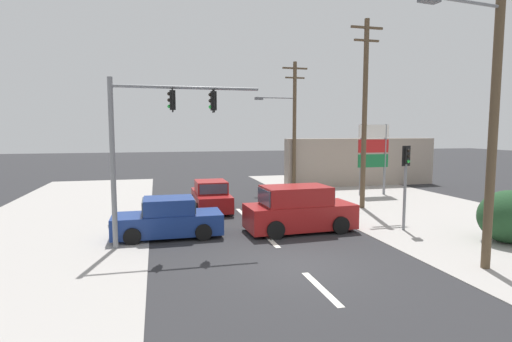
% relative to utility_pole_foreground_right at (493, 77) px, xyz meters
% --- Properties ---
extents(ground_plane, '(140.00, 140.00, 0.00)m').
position_rel_utility_pole_foreground_right_xyz_m(ground_plane, '(-5.33, 1.80, -5.71)').
color(ground_plane, '#28282B').
extents(lane_dash_near, '(0.20, 2.40, 0.01)m').
position_rel_utility_pole_foreground_right_xyz_m(lane_dash_near, '(-5.33, -0.20, -5.70)').
color(lane_dash_near, silver).
rests_on(lane_dash_near, ground).
extents(lane_dash_mid, '(0.20, 2.40, 0.01)m').
position_rel_utility_pole_foreground_right_xyz_m(lane_dash_mid, '(-5.33, 4.80, -5.70)').
color(lane_dash_mid, silver).
rests_on(lane_dash_mid, ground).
extents(lane_dash_far, '(0.20, 2.40, 0.01)m').
position_rel_utility_pole_foreground_right_xyz_m(lane_dash_far, '(-5.33, 9.80, -5.70)').
color(lane_dash_far, silver).
rests_on(lane_dash_far, ground).
extents(kerb_right_verge, '(10.00, 44.00, 0.02)m').
position_rel_utility_pole_foreground_right_xyz_m(kerb_right_verge, '(3.67, 3.80, -5.69)').
color(kerb_right_verge, '#A39E99').
rests_on(kerb_right_verge, ground).
extents(kerb_left_verge, '(8.00, 40.00, 0.02)m').
position_rel_utility_pole_foreground_right_xyz_m(kerb_left_verge, '(-13.83, 5.80, -5.69)').
color(kerb_left_verge, '#A39E99').
rests_on(kerb_left_verge, ground).
extents(utility_pole_foreground_right, '(3.78, 0.61, 10.67)m').
position_rel_utility_pole_foreground_right_xyz_m(utility_pole_foreground_right, '(0.00, 0.00, 0.00)').
color(utility_pole_foreground_right, brown).
rests_on(utility_pole_foreground_right, ground).
extents(utility_pole_midground_right, '(1.80, 0.26, 9.95)m').
position_rel_utility_pole_foreground_right_xyz_m(utility_pole_midground_right, '(1.26, 9.56, -0.49)').
color(utility_pole_midground_right, brown).
rests_on(utility_pole_midground_right, ground).
extents(utility_pole_background_right, '(3.78, 0.29, 8.96)m').
position_rel_utility_pole_foreground_right_xyz_m(utility_pole_background_right, '(-0.12, 17.12, -0.87)').
color(utility_pole_background_right, brown).
rests_on(utility_pole_background_right, ground).
extents(traffic_signal_mast, '(5.29, 0.45, 6.00)m').
position_rel_utility_pole_foreground_right_xyz_m(traffic_signal_mast, '(-9.67, 4.88, -1.56)').
color(traffic_signal_mast, slate).
rests_on(traffic_signal_mast, ground).
extents(pedestal_signal_right_kerb, '(0.44, 0.31, 3.56)m').
position_rel_utility_pole_foreground_right_xyz_m(pedestal_signal_right_kerb, '(0.52, 4.73, -3.29)').
color(pedestal_signal_right_kerb, slate).
rests_on(pedestal_signal_right_kerb, ground).
extents(shopping_plaza_sign, '(2.10, 0.16, 4.60)m').
position_rel_utility_pole_foreground_right_xyz_m(shopping_plaza_sign, '(4.09, 13.38, -2.72)').
color(shopping_plaza_sign, slate).
rests_on(shopping_plaza_sign, ground).
extents(shopfront_wall_far, '(12.00, 1.00, 3.60)m').
position_rel_utility_pole_foreground_right_xyz_m(shopfront_wall_far, '(5.67, 17.80, -3.91)').
color(shopfront_wall_far, '#A39384').
rests_on(shopfront_wall_far, ground).
extents(suv_oncoming_near, '(4.61, 2.21, 1.90)m').
position_rel_utility_pole_foreground_right_xyz_m(suv_oncoming_near, '(-3.80, 5.72, -4.82)').
color(suv_oncoming_near, maroon).
rests_on(suv_oncoming_near, ground).
extents(sedan_crossing_left, '(1.90, 4.25, 1.56)m').
position_rel_utility_pole_foreground_right_xyz_m(sedan_crossing_left, '(-6.74, 11.09, -5.00)').
color(sedan_crossing_left, maroon).
rests_on(sedan_crossing_left, ground).
extents(sedan_kerbside_parked, '(4.24, 1.90, 1.56)m').
position_rel_utility_pole_foreground_right_xyz_m(sedan_kerbside_parked, '(-9.11, 6.08, -5.00)').
color(sedan_kerbside_parked, navy).
rests_on(sedan_kerbside_parked, ground).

